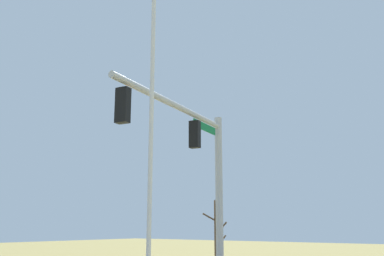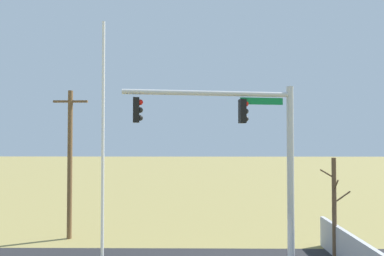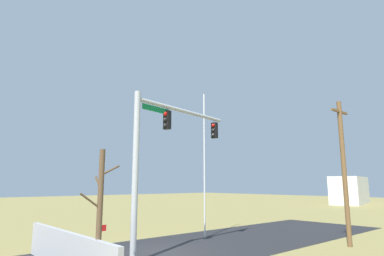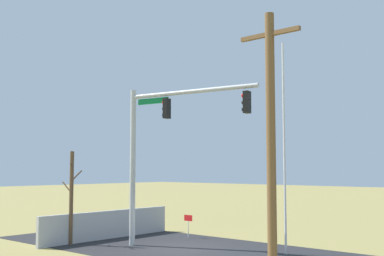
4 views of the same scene
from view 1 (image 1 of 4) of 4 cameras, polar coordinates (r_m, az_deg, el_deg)
signal_mast at (r=15.18m, az=0.98°, el=-5.94°), size 6.83×1.34×7.64m
flagpole at (r=9.49m, az=-5.51°, el=-5.29°), size 0.10×0.10×9.39m
bare_tree at (r=19.71m, az=3.29°, el=-15.98°), size 1.27×1.02×4.60m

